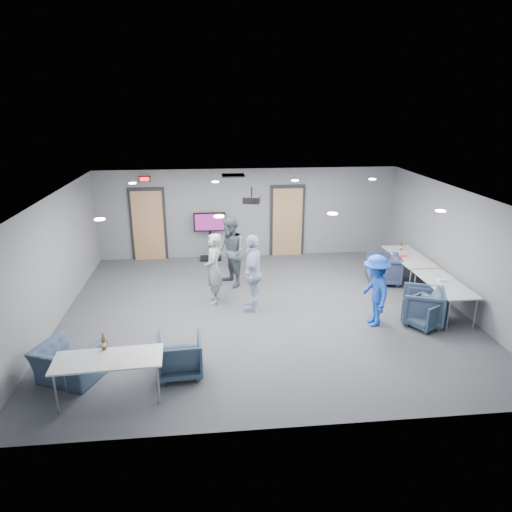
{
  "coord_description": "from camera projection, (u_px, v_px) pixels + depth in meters",
  "views": [
    {
      "loc": [
        -1.15,
        -9.48,
        4.55
      ],
      "look_at": [
        -0.13,
        0.38,
        1.2
      ],
      "focal_mm": 32.0,
      "sensor_mm": 36.0,
      "label": 1
    }
  ],
  "objects": [
    {
      "name": "projector",
      "position": [
        252.0,
        199.0,
        10.6
      ],
      "size": [
        0.45,
        0.41,
        0.37
      ],
      "rotation": [
        0.0,
        0.0,
        -0.22
      ],
      "color": "black",
      "rests_on": "ceiling"
    },
    {
      "name": "snack_box",
      "position": [
        404.0,
        256.0,
        11.88
      ],
      "size": [
        0.2,
        0.13,
        0.04
      ],
      "primitive_type": "cube",
      "rotation": [
        0.0,
        0.0,
        -0.01
      ],
      "color": "#E33B38",
      "rests_on": "table_right_a"
    },
    {
      "name": "chair_right_c",
      "position": [
        424.0,
        313.0,
        9.66
      ],
      "size": [
        0.93,
        0.92,
        0.63
      ],
      "primitive_type": "imported",
      "rotation": [
        0.0,
        0.0,
        -1.07
      ],
      "color": "#334658",
      "rests_on": "floor"
    },
    {
      "name": "wall_back",
      "position": [
        248.0,
        213.0,
        13.84
      ],
      "size": [
        9.0,
        0.02,
        2.7
      ],
      "primitive_type": "cube",
      "color": "slate",
      "rests_on": "floor"
    },
    {
      "name": "table_right_a",
      "position": [
        409.0,
        257.0,
        11.95
      ],
      "size": [
        0.78,
        1.87,
        0.73
      ],
      "rotation": [
        0.0,
        0.0,
        1.57
      ],
      "color": "silver",
      "rests_on": "floor"
    },
    {
      "name": "chair_right_a",
      "position": [
        384.0,
        269.0,
        12.0
      ],
      "size": [
        0.98,
        0.96,
        0.76
      ],
      "primitive_type": "imported",
      "rotation": [
        0.0,
        0.0,
        -1.77
      ],
      "color": "#343C59",
      "rests_on": "floor"
    },
    {
      "name": "door_left",
      "position": [
        148.0,
        225.0,
        13.59
      ],
      "size": [
        1.06,
        0.17,
        2.24
      ],
      "color": "black",
      "rests_on": "wall_back"
    },
    {
      "name": "hvac_diffuser",
      "position": [
        233.0,
        175.0,
        12.23
      ],
      "size": [
        0.6,
        0.6,
        0.03
      ],
      "primitive_type": "cube",
      "color": "black",
      "rests_on": "ceiling"
    },
    {
      "name": "person_b",
      "position": [
        230.0,
        252.0,
        11.64
      ],
      "size": [
        1.0,
        1.09,
        1.83
      ],
      "primitive_type": "imported",
      "rotation": [
        0.0,
        0.0,
        -1.15
      ],
      "color": "#4E585E",
      "rests_on": "floor"
    },
    {
      "name": "downlights",
      "position": [
        264.0,
        195.0,
        9.64
      ],
      "size": [
        6.18,
        3.78,
        0.02
      ],
      "color": "white",
      "rests_on": "ceiling"
    },
    {
      "name": "wrapper",
      "position": [
        443.0,
        280.0,
        10.27
      ],
      "size": [
        0.21,
        0.15,
        0.05
      ],
      "primitive_type": "cube",
      "rotation": [
        0.0,
        0.0,
        -0.07
      ],
      "color": "white",
      "rests_on": "table_right_b"
    },
    {
      "name": "exit_sign",
      "position": [
        145.0,
        179.0,
        13.13
      ],
      "size": [
        0.32,
        0.08,
        0.16
      ],
      "color": "black",
      "rests_on": "wall_back"
    },
    {
      "name": "floor",
      "position": [
        263.0,
        310.0,
        10.5
      ],
      "size": [
        9.0,
        9.0,
        0.0
      ],
      "primitive_type": "plane",
      "color": "#35383C",
      "rests_on": "ground"
    },
    {
      "name": "ceiling",
      "position": [
        264.0,
        194.0,
        9.64
      ],
      "size": [
        9.0,
        9.0,
        0.0
      ],
      "primitive_type": "plane",
      "rotation": [
        3.14,
        0.0,
        0.0
      ],
      "color": "white",
      "rests_on": "wall_back"
    },
    {
      "name": "door_right",
      "position": [
        287.0,
        222.0,
        14.0
      ],
      "size": [
        1.06,
        0.17,
        2.24
      ],
      "color": "black",
      "rests_on": "wall_back"
    },
    {
      "name": "tv_stand",
      "position": [
        210.0,
        233.0,
        13.65
      ],
      "size": [
        0.95,
        0.45,
        1.46
      ],
      "color": "black",
      "rests_on": "floor"
    },
    {
      "name": "person_d",
      "position": [
        375.0,
        291.0,
        9.61
      ],
      "size": [
        0.59,
        1.01,
        1.56
      ],
      "primitive_type": "imported",
      "rotation": [
        0.0,
        0.0,
        -1.56
      ],
      "color": "blue",
      "rests_on": "floor"
    },
    {
      "name": "chair_front_b",
      "position": [
        69.0,
        363.0,
        7.78
      ],
      "size": [
        1.27,
        1.21,
        0.65
      ],
      "primitive_type": "imported",
      "rotation": [
        0.0,
        0.0,
        2.73
      ],
      "color": "#3D506A",
      "rests_on": "floor"
    },
    {
      "name": "wall_left",
      "position": [
        53.0,
        262.0,
        9.63
      ],
      "size": [
        0.02,
        8.0,
        2.7
      ],
      "primitive_type": "cube",
      "color": "slate",
      "rests_on": "floor"
    },
    {
      "name": "wall_right",
      "position": [
        457.0,
        249.0,
        10.51
      ],
      "size": [
        0.02,
        8.0,
        2.7
      ],
      "primitive_type": "cube",
      "color": "slate",
      "rests_on": "floor"
    },
    {
      "name": "wall_front",
      "position": [
        298.0,
        346.0,
        6.3
      ],
      "size": [
        9.0,
        0.02,
        2.7
      ],
      "primitive_type": "cube",
      "color": "slate",
      "rests_on": "floor"
    },
    {
      "name": "chair_front_a",
      "position": [
        180.0,
        355.0,
        7.96
      ],
      "size": [
        0.82,
        0.84,
        0.72
      ],
      "primitive_type": "imported",
      "rotation": [
        0.0,
        0.0,
        3.21
      ],
      "color": "#35475B",
      "rests_on": "floor"
    },
    {
      "name": "table_right_b",
      "position": [
        444.0,
        285.0,
        10.16
      ],
      "size": [
        0.75,
        1.79,
        0.73
      ],
      "rotation": [
        0.0,
        0.0,
        1.57
      ],
      "color": "silver",
      "rests_on": "floor"
    },
    {
      "name": "bottle_front",
      "position": [
        104.0,
        344.0,
        7.39
      ],
      "size": [
        0.08,
        0.08,
        0.29
      ],
      "color": "#612E10",
      "rests_on": "table_front_left"
    },
    {
      "name": "person_a",
      "position": [
        214.0,
        269.0,
        10.66
      ],
      "size": [
        0.44,
        0.64,
        1.7
      ],
      "primitive_type": "imported",
      "rotation": [
        0.0,
        0.0,
        -1.62
      ],
      "color": "gray",
      "rests_on": "floor"
    },
    {
      "name": "bottle_right",
      "position": [
        401.0,
        247.0,
        12.38
      ],
      "size": [
        0.07,
        0.07,
        0.25
      ],
      "color": "#612E10",
      "rests_on": "table_right_a"
    },
    {
      "name": "person_c",
      "position": [
        253.0,
        273.0,
        10.31
      ],
      "size": [
        0.64,
        1.11,
        1.79
      ],
      "primitive_type": "imported",
      "rotation": [
        0.0,
        0.0,
        -1.77
      ],
      "color": "#ADBFDF",
      "rests_on": "floor"
    },
    {
      "name": "table_front_left",
      "position": [
        108.0,
        361.0,
        7.18
      ],
      "size": [
        1.73,
        0.8,
        0.73
      ],
      "rotation": [
        0.0,
        0.0,
        0.06
      ],
      "color": "silver",
      "rests_on": "floor"
    },
    {
      "name": "chair_right_b",
      "position": [
        423.0,
        306.0,
        9.84
      ],
      "size": [
        1.09,
        1.08,
        0.77
      ],
      "primitive_type": "imported",
      "rotation": [
        0.0,
        0.0,
        -1.96
      ],
      "color": "#394A63",
      "rests_on": "floor"
    }
  ]
}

